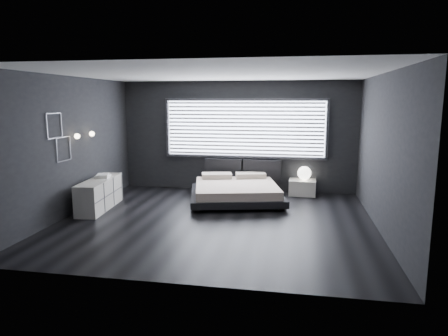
# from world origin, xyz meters

# --- Properties ---
(room) EXTENTS (6.04, 6.00, 2.80)m
(room) POSITION_xyz_m (0.00, 0.00, 1.40)
(room) COLOR black
(room) RESTS_ON ground
(window) EXTENTS (4.14, 0.09, 1.52)m
(window) POSITION_xyz_m (0.20, 2.70, 1.61)
(window) COLOR white
(window) RESTS_ON ground
(headboard) EXTENTS (1.96, 0.16, 0.52)m
(headboard) POSITION_xyz_m (0.16, 2.64, 0.57)
(headboard) COLOR black
(headboard) RESTS_ON ground
(sconce_near) EXTENTS (0.18, 0.11, 0.11)m
(sconce_near) POSITION_xyz_m (-2.88, 0.05, 1.60)
(sconce_near) COLOR silver
(sconce_near) RESTS_ON ground
(sconce_far) EXTENTS (0.18, 0.11, 0.11)m
(sconce_far) POSITION_xyz_m (-2.88, 0.65, 1.60)
(sconce_far) COLOR silver
(sconce_far) RESTS_ON ground
(wall_art_upper) EXTENTS (0.01, 0.48, 0.48)m
(wall_art_upper) POSITION_xyz_m (-2.98, -0.55, 1.85)
(wall_art_upper) COLOR #47474C
(wall_art_upper) RESTS_ON ground
(wall_art_lower) EXTENTS (0.01, 0.48, 0.48)m
(wall_art_lower) POSITION_xyz_m (-2.98, -0.30, 1.38)
(wall_art_lower) COLOR #47474C
(wall_art_lower) RESTS_ON ground
(bed) EXTENTS (2.46, 2.39, 0.53)m
(bed) POSITION_xyz_m (0.15, 1.59, 0.25)
(bed) COLOR black
(bed) RESTS_ON ground
(nightstand) EXTENTS (0.66, 0.56, 0.38)m
(nightstand) POSITION_xyz_m (1.68, 2.50, 0.19)
(nightstand) COLOR silver
(nightstand) RESTS_ON ground
(orb_lamp) EXTENTS (0.33, 0.33, 0.33)m
(orb_lamp) POSITION_xyz_m (1.72, 2.52, 0.54)
(orb_lamp) COLOR white
(orb_lamp) RESTS_ON nightstand
(dresser) EXTENTS (0.60, 1.65, 0.65)m
(dresser) POSITION_xyz_m (-2.65, 0.42, 0.32)
(dresser) COLOR silver
(dresser) RESTS_ON ground
(book_stack) EXTENTS (0.35, 0.42, 0.08)m
(book_stack) POSITION_xyz_m (-2.67, 0.62, 0.68)
(book_stack) COLOR white
(book_stack) RESTS_ON dresser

